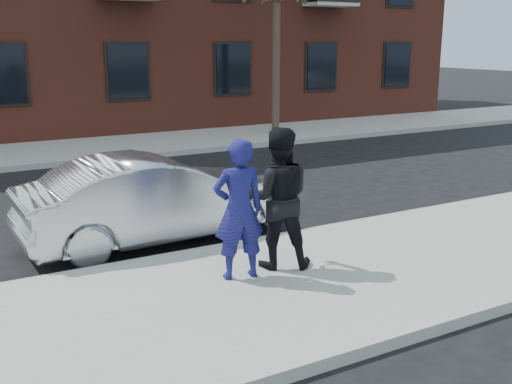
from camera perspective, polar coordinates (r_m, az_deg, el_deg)
ground at (r=9.15m, az=13.08°, el=-6.47°), size 100.00×100.00×0.00m
near_sidewalk at (r=8.96m, az=14.17°, el=-6.49°), size 50.00×3.50×0.15m
near_curb at (r=10.26m, az=7.33°, el=-3.49°), size 50.00×0.10×0.15m
far_sidewalk at (r=18.74m, az=-10.48°, el=4.48°), size 50.00×3.50×0.15m
far_curb at (r=17.07m, az=-8.53°, el=3.61°), size 50.00×0.10×0.15m
silver_sedan at (r=9.73m, az=-9.55°, el=-0.67°), size 4.36×1.70×1.41m
man_hoodie at (r=7.67m, az=-1.66°, el=-1.69°), size 0.74×0.57×1.85m
man_peacoat at (r=8.07m, az=2.08°, el=-0.60°), size 1.16×1.06×1.93m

